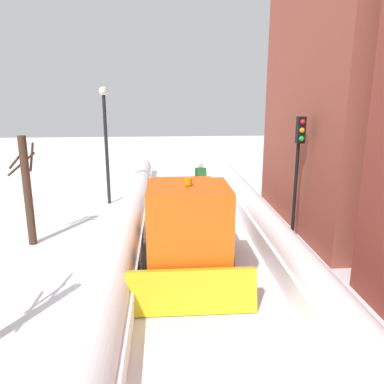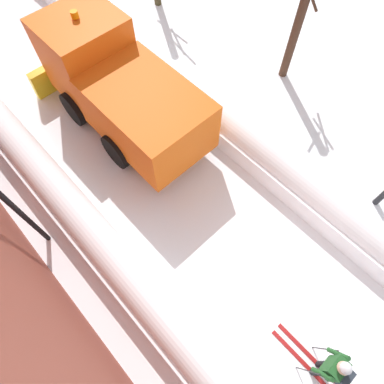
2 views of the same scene
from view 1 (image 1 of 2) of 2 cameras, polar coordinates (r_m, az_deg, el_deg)
name	(u,v)px [view 1 (image 1 of 2)]	position (r m, az deg, el deg)	size (l,w,h in m)	color
ground_plane	(218,324)	(9.59, 3.81, -18.99)	(80.00, 80.00, 0.00)	white
snowbank_left	(323,299)	(9.94, 18.93, -14.80)	(1.10, 36.00, 1.19)	white
snowbank_right	(108,310)	(9.34, -12.33, -16.75)	(1.10, 36.00, 1.09)	white
plow_truck	(185,220)	(11.86, -0.99, -4.20)	(3.20, 5.98, 3.12)	orange
skier	(200,176)	(20.36, 1.26, 2.39)	(0.62, 1.80, 1.81)	black
traffic_light_pole	(299,156)	(13.89, 15.55, 5.18)	(0.28, 0.42, 4.51)	black
street_lamp	(106,132)	(18.70, -12.72, 8.69)	(0.40, 0.40, 5.56)	black
bare_tree_near	(27,190)	(14.53, -23.27, 0.34)	(1.07, 0.91, 3.89)	#442D1F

